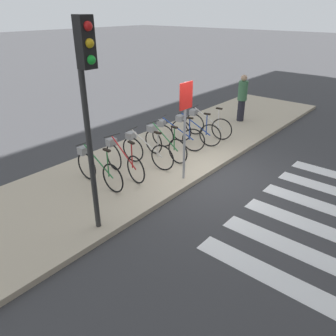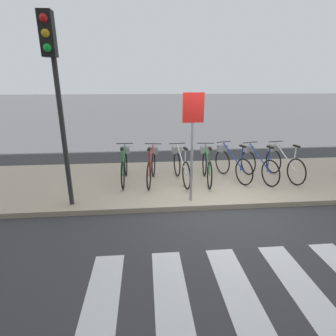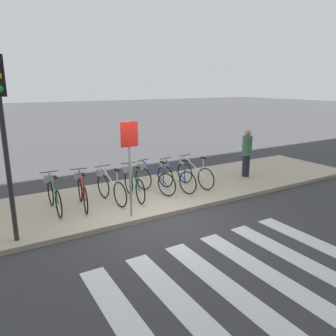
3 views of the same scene
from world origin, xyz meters
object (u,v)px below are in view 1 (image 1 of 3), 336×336
(traffic_light, at_px, (87,89))
(parked_bicycle_1, at_px, (122,158))
(parked_bicycle_2, at_px, (144,149))
(parked_bicycle_3, at_px, (163,142))
(parked_bicycle_4, at_px, (175,134))
(pedestrian, at_px, (242,97))
(sign_post, at_px, (185,116))
(parked_bicycle_0, at_px, (96,167))
(parked_bicycle_6, at_px, (205,123))
(parked_bicycle_5, at_px, (193,130))

(traffic_light, bearing_deg, parked_bicycle_1, 36.94)
(parked_bicycle_2, bearing_deg, parked_bicycle_3, -3.37)
(parked_bicycle_4, bearing_deg, traffic_light, -160.34)
(parked_bicycle_2, relative_size, pedestrian, 0.98)
(parked_bicycle_2, relative_size, parked_bicycle_4, 1.04)
(parked_bicycle_2, bearing_deg, pedestrian, -0.57)
(parked_bicycle_2, height_order, sign_post, sign_post)
(parked_bicycle_2, distance_m, traffic_light, 3.66)
(parked_bicycle_0, height_order, parked_bicycle_6, same)
(parked_bicycle_4, relative_size, pedestrian, 0.95)
(parked_bicycle_0, distance_m, parked_bicycle_1, 0.73)
(parked_bicycle_0, xyz_separation_m, sign_post, (1.56, -1.40, 1.16))
(parked_bicycle_1, bearing_deg, sign_post, -57.43)
(parked_bicycle_4, distance_m, traffic_light, 4.79)
(parked_bicycle_6, bearing_deg, parked_bicycle_2, -179.98)
(sign_post, bearing_deg, traffic_light, -178.96)
(parked_bicycle_4, xyz_separation_m, traffic_light, (-4.00, -1.43, 2.23))
(traffic_light, bearing_deg, pedestrian, 9.42)
(traffic_light, bearing_deg, parked_bicycle_6, 13.76)
(parked_bicycle_4, xyz_separation_m, parked_bicycle_5, (0.69, -0.14, 0.00))
(sign_post, bearing_deg, parked_bicycle_6, 24.68)
(parked_bicycle_5, xyz_separation_m, traffic_light, (-4.68, -1.28, 2.23))
(pedestrian, bearing_deg, traffic_light, -170.58)
(pedestrian, bearing_deg, parked_bicycle_5, 179.90)
(parked_bicycle_6, relative_size, traffic_light, 0.44)
(parked_bicycle_4, relative_size, traffic_light, 0.43)
(parked_bicycle_6, bearing_deg, parked_bicycle_0, 178.39)
(parked_bicycle_2, height_order, pedestrian, pedestrian)
(parked_bicycle_0, distance_m, traffic_light, 2.87)
(parked_bicycle_0, relative_size, parked_bicycle_4, 1.05)
(parked_bicycle_1, relative_size, parked_bicycle_3, 0.99)
(parked_bicycle_2, relative_size, parked_bicycle_3, 1.00)
(parked_bicycle_1, height_order, parked_bicycle_2, same)
(parked_bicycle_5, relative_size, sign_post, 0.69)
(parked_bicycle_6, bearing_deg, parked_bicycle_1, 179.55)
(sign_post, bearing_deg, parked_bicycle_0, 138.06)
(parked_bicycle_0, relative_size, parked_bicycle_5, 1.02)
(parked_bicycle_4, relative_size, parked_bicycle_5, 0.98)
(parked_bicycle_4, bearing_deg, parked_bicycle_0, 179.51)
(parked_bicycle_4, bearing_deg, parked_bicycle_1, -178.19)
(pedestrian, xyz_separation_m, sign_post, (-5.06, -1.23, 0.72))
(parked_bicycle_0, xyz_separation_m, parked_bicycle_4, (2.92, -0.02, 0.00))
(parked_bicycle_1, height_order, parked_bicycle_5, same)
(parked_bicycle_4, distance_m, sign_post, 2.25)
(parked_bicycle_5, bearing_deg, pedestrian, -0.10)
(pedestrian, bearing_deg, parked_bicycle_3, 179.87)
(pedestrian, bearing_deg, parked_bicycle_1, 179.22)
(parked_bicycle_0, distance_m, parked_bicycle_6, 4.35)
(parked_bicycle_3, relative_size, parked_bicycle_5, 1.02)
(parked_bicycle_3, relative_size, parked_bicycle_6, 1.01)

